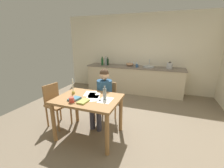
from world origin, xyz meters
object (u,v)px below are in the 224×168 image
chair_side_empty (56,103)px  candlestick (73,90)px  book_magazine (74,99)px  bottle_oil (102,61)px  dining_table (88,104)px  teacup_on_counter (137,66)px  mixing_bowl (130,64)px  stovetop_kettle (170,65)px  bottle_wine_red (108,62)px  chair_at_table (106,100)px  bottle_vinegar (106,61)px  wine_glass_near_sink (137,63)px  sink_unit (148,67)px  wine_glass_back_right (129,62)px  book_cookery (83,101)px  coffee_mug (72,100)px  wine_glass_by_kettle (134,62)px  wine_glass_back_left (131,62)px  person_seated (103,94)px  wine_bottle_on_table (105,94)px

chair_side_empty → candlestick: candlestick is taller
book_magazine → bottle_oil: size_ratio=0.71×
dining_table → teacup_on_counter: size_ratio=9.66×
mixing_bowl → stovetop_kettle: (1.28, -0.05, 0.04)m
dining_table → bottle_wine_red: bearing=104.2°
teacup_on_counter → chair_at_table: bearing=-98.3°
book_magazine → teacup_on_counter: 2.83m
bottle_vinegar → wine_glass_near_sink: (1.06, 0.21, -0.02)m
chair_at_table → chair_side_empty: 1.06m
chair_side_empty → sink_unit: sink_unit is taller
chair_at_table → bottle_wine_red: size_ratio=3.12×
bottle_oil → wine_glass_back_right: (0.90, 0.25, -0.02)m
bottle_wine_red → sink_unit: bearing=3.4°
book_cookery → sink_unit: bearing=80.3°
coffee_mug → wine_glass_back_right: (0.18, 3.18, 0.20)m
wine_glass_by_kettle → stovetop_kettle: bearing=-7.3°
sink_unit → wine_glass_back_right: bearing=168.2°
bottle_vinegar → wine_glass_back_left: (0.86, 0.21, -0.02)m
chair_at_table → wine_glass_back_right: 2.30m
person_seated → wine_bottle_on_table: bearing=-63.1°
mixing_bowl → wine_glass_by_kettle: bearing=41.3°
chair_side_empty → bottle_vinegar: 2.64m
mixing_bowl → wine_glass_back_left: (0.02, 0.10, 0.05)m
dining_table → person_seated: size_ratio=0.95×
dining_table → wine_glass_back_right: size_ratio=7.35×
candlestick → book_cookery: (0.39, -0.29, -0.07)m
chair_side_empty → sink_unit: 3.10m
teacup_on_counter → wine_glass_near_sink: bearing=101.7°
person_seated → book_magazine: person_seated is taller
chair_at_table → wine_glass_back_right: wine_glass_back_right is taller
stovetop_kettle → wine_glass_back_left: (-1.26, 0.15, 0.01)m
chair_at_table → mixing_bowl: size_ratio=3.46×
wine_glass_back_left → book_cookery: bearing=-91.4°
wine_bottle_on_table → sink_unit: sink_unit is taller
book_magazine → bottle_oil: bottle_oil is taller
chair_at_table → bottle_oil: (-0.96, 2.00, 0.54)m
wine_glass_by_kettle → wine_glass_back_right: same height
book_cookery → stovetop_kettle: (1.34, 2.96, 0.22)m
mixing_bowl → wine_glass_back_left: wine_glass_back_left is taller
dining_table → person_seated: (0.07, 0.52, 0.04)m
mixing_bowl → wine_glass_near_sink: size_ratio=1.63×
sink_unit → wine_glass_back_left: sink_unit is taller
book_magazine → mixing_bowl: mixing_bowl is taller
chair_at_table → person_seated: size_ratio=0.73×
bottle_oil → teacup_on_counter: size_ratio=2.51×
chair_at_table → wine_glass_back_left: 2.30m
book_cookery → sink_unit: sink_unit is taller
dining_table → wine_glass_near_sink: size_ratio=7.35×
person_seated → bottle_vinegar: 2.36m
wine_glass_by_kettle → book_magazine: bearing=-96.8°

